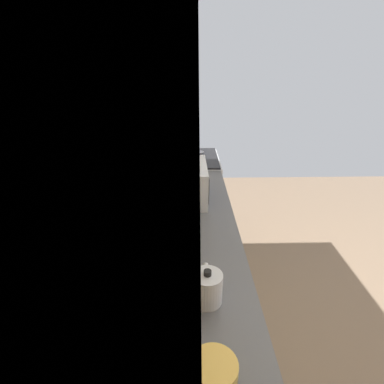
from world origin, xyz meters
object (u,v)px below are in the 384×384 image
oven_range (189,195)px  microwave (186,182)px  kettle (207,288)px  bowl (214,369)px

oven_range → microwave: bearing=178.0°
oven_range → kettle: (-2.06, -0.06, 0.51)m
kettle → microwave: bearing=5.0°
bowl → kettle: bearing=0.0°
oven_range → bowl: bearing=-178.5°
oven_range → bowl: oven_range is taller
microwave → bowl: 1.48m
bowl → kettle: 0.37m
oven_range → bowl: (-2.43, -0.06, 0.47)m
bowl → kettle: (0.37, 0.00, 0.04)m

